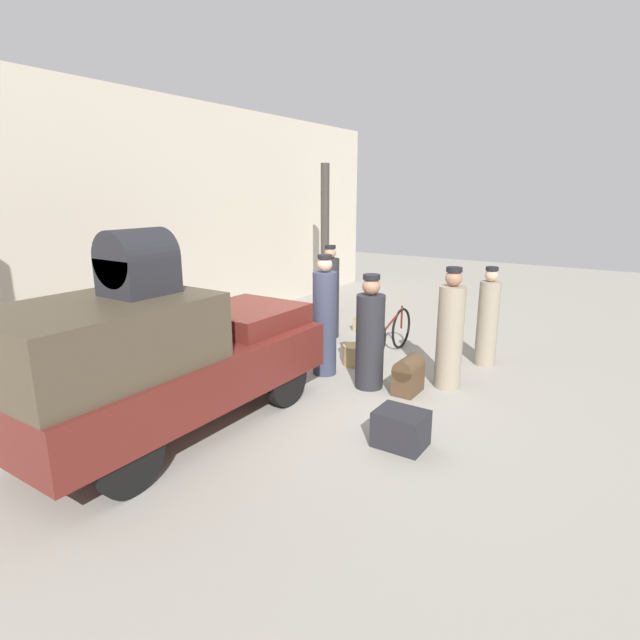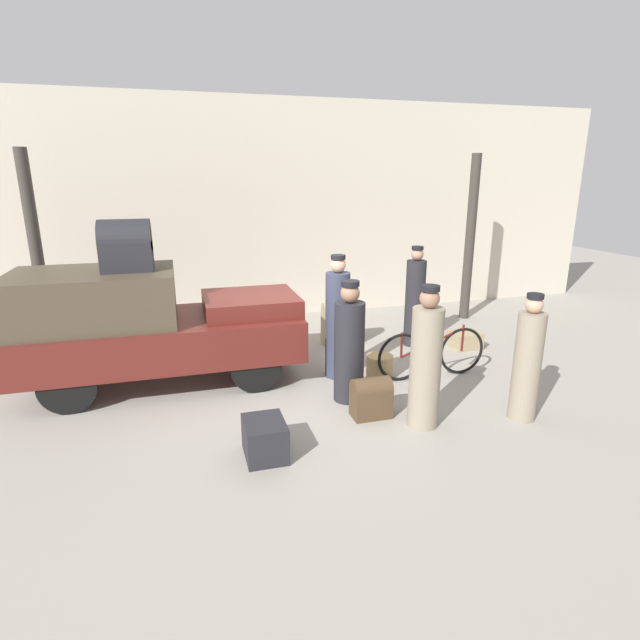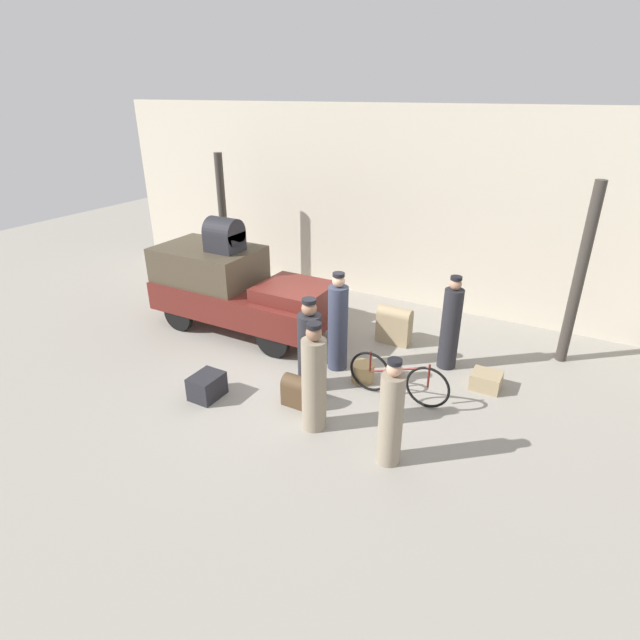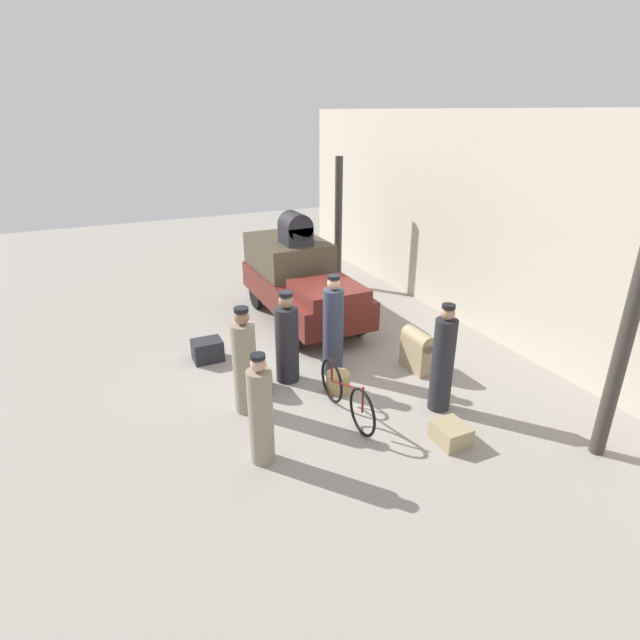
% 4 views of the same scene
% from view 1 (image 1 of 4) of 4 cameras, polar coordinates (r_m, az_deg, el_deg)
% --- Properties ---
extents(ground_plane, '(30.00, 30.00, 0.00)m').
position_cam_1_polar(ground_plane, '(7.35, 0.45, -7.73)').
color(ground_plane, gray).
extents(station_building_facade, '(16.00, 0.15, 4.50)m').
position_cam_1_polar(station_building_facade, '(9.66, -20.62, 10.44)').
color(station_building_facade, beige).
rests_on(station_building_facade, ground).
extents(canopy_pillar_right, '(0.20, 0.20, 3.40)m').
position_cam_1_polar(canopy_pillar_right, '(11.80, 0.57, 9.24)').
color(canopy_pillar_right, '#38332D').
rests_on(canopy_pillar_right, ground).
extents(truck, '(3.93, 1.63, 1.71)m').
position_cam_1_polar(truck, '(6.00, -17.85, -4.24)').
color(truck, black).
rests_on(truck, ground).
extents(bicycle, '(1.76, 0.04, 0.79)m').
position_cam_1_polar(bicycle, '(8.72, 7.89, -1.63)').
color(bicycle, black).
rests_on(bicycle, ground).
extents(wicker_basket, '(0.41, 0.41, 0.34)m').
position_cam_1_polar(wicker_basket, '(8.25, 4.06, -4.00)').
color(wicker_basket, tan).
rests_on(wicker_basket, ground).
extents(porter_with_bicycle, '(0.38, 0.38, 1.76)m').
position_cam_1_polar(porter_with_bicycle, '(7.37, 14.64, -1.50)').
color(porter_with_bicycle, gray).
rests_on(porter_with_bicycle, ground).
extents(conductor_in_dark_uniform, '(0.35, 0.35, 1.79)m').
position_cam_1_polar(conductor_in_dark_uniform, '(9.66, 1.16, 2.84)').
color(conductor_in_dark_uniform, '#232328').
rests_on(conductor_in_dark_uniform, ground).
extents(porter_lifting_near_truck, '(0.41, 0.41, 1.67)m').
position_cam_1_polar(porter_lifting_near_truck, '(7.18, 5.74, -1.97)').
color(porter_lifting_near_truck, '#232328').
rests_on(porter_lifting_near_truck, ground).
extents(porter_standing_middle, '(0.33, 0.33, 1.62)m').
position_cam_1_polar(porter_standing_middle, '(8.54, 18.62, -0.05)').
color(porter_standing_middle, gray).
rests_on(porter_standing_middle, ground).
extents(porter_carrying_trunk, '(0.37, 0.37, 1.87)m').
position_cam_1_polar(porter_carrying_trunk, '(7.64, 0.54, -0.02)').
color(porter_carrying_trunk, '#33384C').
rests_on(porter_carrying_trunk, ground).
extents(suitcase_small_leather, '(0.44, 0.56, 0.41)m').
position_cam_1_polar(suitcase_small_leather, '(5.78, 9.22, -12.15)').
color(suitcase_small_leather, '#232328').
rests_on(suitcase_small_leather, ground).
extents(suitcase_black_upright, '(0.69, 0.31, 0.78)m').
position_cam_1_polar(suitcase_black_upright, '(9.02, -5.39, -0.76)').
color(suitcase_black_upright, '#9E8966').
rests_on(suitcase_black_upright, ground).
extents(trunk_wicker_pale, '(0.50, 0.44, 0.29)m').
position_cam_1_polar(trunk_wicker_pale, '(10.30, 5.52, -0.39)').
color(trunk_wicker_pale, '#9E8966').
rests_on(trunk_wicker_pale, ground).
extents(trunk_barrel_dark, '(0.49, 0.30, 0.53)m').
position_cam_1_polar(trunk_barrel_dark, '(7.19, 10.06, -6.15)').
color(trunk_barrel_dark, '#4C3823').
rests_on(trunk_barrel_dark, ground).
extents(trunk_on_truck_roof, '(0.67, 0.59, 0.69)m').
position_cam_1_polar(trunk_on_truck_roof, '(5.65, -20.10, 5.99)').
color(trunk_on_truck_roof, '#232328').
rests_on(trunk_on_truck_roof, truck).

